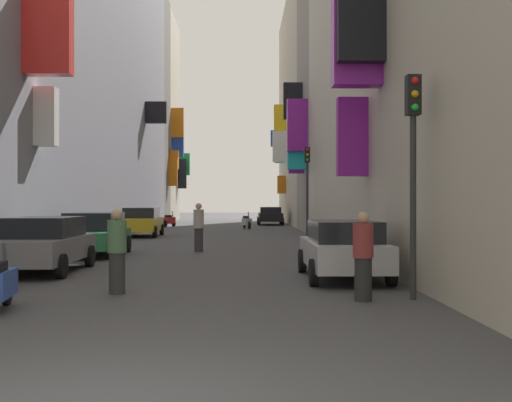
{
  "coord_description": "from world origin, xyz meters",
  "views": [
    {
      "loc": [
        1.41,
        -5.73,
        1.84
      ],
      "look_at": [
        2.18,
        34.2,
        1.86
      ],
      "focal_mm": 45.99,
      "sensor_mm": 36.0,
      "label": 1
    }
  ],
  "objects_px": {
    "parked_car_grey": "(43,243)",
    "traffic_light_near_corner": "(307,177)",
    "pedestrian_near_right": "(363,257)",
    "parked_car_yellow": "(141,221)",
    "pedestrian_near_left": "(117,252)",
    "parked_car_silver": "(343,248)",
    "parked_car_black": "(270,215)",
    "pedestrian_crossing": "(199,227)",
    "scooter_red": "(169,220)",
    "scooter_silver": "(247,222)",
    "traffic_light_far_corner": "(413,147)",
    "parked_car_green": "(94,233)"
  },
  "relations": [
    {
      "from": "parked_car_grey",
      "to": "scooter_red",
      "type": "height_order",
      "value": "parked_car_grey"
    },
    {
      "from": "scooter_red",
      "to": "pedestrian_near_left",
      "type": "bearing_deg",
      "value": -85.3
    },
    {
      "from": "parked_car_grey",
      "to": "pedestrian_near_left",
      "type": "distance_m",
      "value": 4.83
    },
    {
      "from": "traffic_light_near_corner",
      "to": "parked_car_grey",
      "type": "bearing_deg",
      "value": -118.77
    },
    {
      "from": "parked_car_silver",
      "to": "pedestrian_near_right",
      "type": "height_order",
      "value": "pedestrian_near_right"
    },
    {
      "from": "pedestrian_near_left",
      "to": "parked_car_silver",
      "type": "bearing_deg",
      "value": 25.9
    },
    {
      "from": "scooter_silver",
      "to": "parked_car_yellow",
      "type": "bearing_deg",
      "value": -120.19
    },
    {
      "from": "parked_car_yellow",
      "to": "scooter_red",
      "type": "height_order",
      "value": "parked_car_yellow"
    },
    {
      "from": "parked_car_green",
      "to": "parked_car_yellow",
      "type": "height_order",
      "value": "parked_car_yellow"
    },
    {
      "from": "parked_car_green",
      "to": "scooter_silver",
      "type": "xyz_separation_m",
      "value": [
        5.32,
        21.55,
        -0.3
      ]
    },
    {
      "from": "parked_car_black",
      "to": "parked_car_grey",
      "type": "relative_size",
      "value": 1.03
    },
    {
      "from": "parked_car_silver",
      "to": "parked_car_black",
      "type": "bearing_deg",
      "value": 90.44
    },
    {
      "from": "parked_car_black",
      "to": "pedestrian_near_right",
      "type": "height_order",
      "value": "pedestrian_near_right"
    },
    {
      "from": "parked_car_black",
      "to": "parked_car_grey",
      "type": "height_order",
      "value": "parked_car_grey"
    },
    {
      "from": "scooter_silver",
      "to": "pedestrian_near_left",
      "type": "relative_size",
      "value": 1.05
    },
    {
      "from": "parked_car_yellow",
      "to": "scooter_red",
      "type": "relative_size",
      "value": 2.41
    },
    {
      "from": "parked_car_silver",
      "to": "pedestrian_crossing",
      "type": "height_order",
      "value": "pedestrian_crossing"
    },
    {
      "from": "pedestrian_near_left",
      "to": "pedestrian_near_right",
      "type": "relative_size",
      "value": 1.02
    },
    {
      "from": "parked_car_grey",
      "to": "scooter_red",
      "type": "xyz_separation_m",
      "value": [
        -0.1,
        29.97,
        -0.29
      ]
    },
    {
      "from": "parked_car_black",
      "to": "pedestrian_crossing",
      "type": "distance_m",
      "value": 27.45
    },
    {
      "from": "parked_car_grey",
      "to": "traffic_light_near_corner",
      "type": "relative_size",
      "value": 0.96
    },
    {
      "from": "scooter_red",
      "to": "pedestrian_near_left",
      "type": "xyz_separation_m",
      "value": [
        2.79,
        -33.99,
        0.38
      ]
    },
    {
      "from": "parked_car_black",
      "to": "parked_car_grey",
      "type": "distance_m",
      "value": 34.76
    },
    {
      "from": "parked_car_black",
      "to": "scooter_red",
      "type": "xyz_separation_m",
      "value": [
        -7.4,
        -4.01,
        -0.28
      ]
    },
    {
      "from": "scooter_red",
      "to": "traffic_light_far_corner",
      "type": "distance_m",
      "value": 35.96
    },
    {
      "from": "parked_car_silver",
      "to": "traffic_light_far_corner",
      "type": "relative_size",
      "value": 1.01
    },
    {
      "from": "traffic_light_far_corner",
      "to": "pedestrian_near_left",
      "type": "bearing_deg",
      "value": 171.31
    },
    {
      "from": "parked_car_silver",
      "to": "scooter_silver",
      "type": "relative_size",
      "value": 2.4
    },
    {
      "from": "scooter_red",
      "to": "scooter_silver",
      "type": "distance_m",
      "value": 6.38
    },
    {
      "from": "pedestrian_near_right",
      "to": "traffic_light_near_corner",
      "type": "xyz_separation_m",
      "value": [
        0.95,
        20.31,
        2.24
      ]
    },
    {
      "from": "parked_car_yellow",
      "to": "pedestrian_near_left",
      "type": "xyz_separation_m",
      "value": [
        2.83,
        -21.24,
        0.06
      ]
    },
    {
      "from": "pedestrian_crossing",
      "to": "pedestrian_near_right",
      "type": "bearing_deg",
      "value": -72.03
    },
    {
      "from": "scooter_silver",
      "to": "traffic_light_far_corner",
      "type": "xyz_separation_m",
      "value": [
        2.97,
        -31.69,
        2.41
      ]
    },
    {
      "from": "parked_car_yellow",
      "to": "pedestrian_near_left",
      "type": "bearing_deg",
      "value": -82.4
    },
    {
      "from": "parked_car_silver",
      "to": "scooter_silver",
      "type": "height_order",
      "value": "parked_car_silver"
    },
    {
      "from": "parked_car_green",
      "to": "pedestrian_near_right",
      "type": "relative_size",
      "value": 2.69
    },
    {
      "from": "parked_car_grey",
      "to": "parked_car_silver",
      "type": "xyz_separation_m",
      "value": [
        7.57,
        -1.64,
        -0.02
      ]
    },
    {
      "from": "scooter_red",
      "to": "pedestrian_near_left",
      "type": "relative_size",
      "value": 1.02
    },
    {
      "from": "parked_car_black",
      "to": "parked_car_grey",
      "type": "xyz_separation_m",
      "value": [
        -7.3,
        -33.98,
        0.01
      ]
    },
    {
      "from": "parked_car_silver",
      "to": "parked_car_grey",
      "type": "bearing_deg",
      "value": 167.75
    },
    {
      "from": "parked_car_grey",
      "to": "pedestrian_near_right",
      "type": "bearing_deg",
      "value": -34.31
    },
    {
      "from": "scooter_red",
      "to": "pedestrian_near_right",
      "type": "height_order",
      "value": "pedestrian_near_right"
    },
    {
      "from": "parked_car_grey",
      "to": "pedestrian_near_left",
      "type": "relative_size",
      "value": 2.57
    },
    {
      "from": "parked_car_grey",
      "to": "traffic_light_near_corner",
      "type": "height_order",
      "value": "traffic_light_near_corner"
    },
    {
      "from": "parked_car_grey",
      "to": "scooter_silver",
      "type": "height_order",
      "value": "parked_car_grey"
    },
    {
      "from": "parked_car_green",
      "to": "scooter_red",
      "type": "bearing_deg",
      "value": 90.49
    },
    {
      "from": "scooter_red",
      "to": "traffic_light_near_corner",
      "type": "distance_m",
      "value": 17.19
    },
    {
      "from": "traffic_light_far_corner",
      "to": "parked_car_grey",
      "type": "bearing_deg",
      "value": 149.8
    },
    {
      "from": "pedestrian_crossing",
      "to": "parked_car_yellow",
      "type": "bearing_deg",
      "value": 109.61
    },
    {
      "from": "pedestrian_near_right",
      "to": "parked_car_yellow",
      "type": "bearing_deg",
      "value": 108.74
    }
  ]
}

